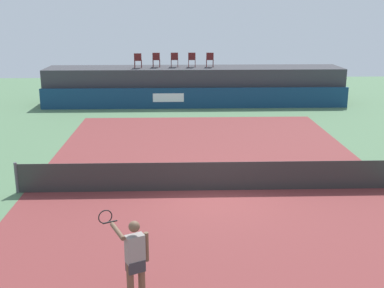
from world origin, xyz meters
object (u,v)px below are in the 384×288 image
Objects in this scene: spectator_chair_center at (174,59)px; tennis_player at (134,259)px; spectator_chair_far_right at (210,59)px; spectator_chair_left at (156,59)px; net_post_near at (16,178)px; spectator_chair_right at (192,59)px; spectator_chair_far_left at (138,60)px.

spectator_chair_center reaches higher than tennis_player.
spectator_chair_center and spectator_chair_far_right have the same top height.
net_post_near is (-3.89, -15.32, -2.19)m from spectator_chair_left.
spectator_chair_right is 16.62m from net_post_near.
spectator_chair_left and spectator_chair_right have the same top height.
spectator_chair_far_right is 21.75m from tennis_player.
spectator_chair_far_left and spectator_chair_far_right have the same top height.
spectator_chair_right is at bearing 178.00° from spectator_chair_far_right.
tennis_player is at bearing -86.16° from spectator_chair_far_left.
spectator_chair_right is at bearing 0.05° from spectator_chair_left.
spectator_chair_right is 0.50× the size of tennis_player.
net_post_near is at bearing -115.07° from spectator_chair_far_right.
spectator_chair_far_right is at bearing -2.39° from spectator_chair_center.
tennis_player is (0.33, -21.51, -1.73)m from spectator_chair_left.
spectator_chair_far_left is 0.89× the size of net_post_near.
spectator_chair_right is at bearing -2.79° from spectator_chair_center.
spectator_chair_far_left is 2.24m from spectator_chair_center.
spectator_chair_left is (1.09, 0.38, 0.00)m from spectator_chair_far_left.
tennis_player is (-1.83, -21.52, -1.73)m from spectator_chair_right.
spectator_chair_far_left is at bearing 79.39° from net_post_near.
spectator_chair_center reaches higher than net_post_near.
net_post_near is at bearing -104.23° from spectator_chair_left.
spectator_chair_far_right is at bearing 4.51° from spectator_chair_far_left.
spectator_chair_right is 21.66m from tennis_player.
spectator_chair_far_right is (4.35, 0.34, 0.00)m from spectator_chair_far_left.
spectator_chair_right reaches higher than tennis_player.
spectator_chair_left is 1.00× the size of spectator_chair_right.
tennis_player is at bearing -97.77° from spectator_chair_far_right.
spectator_chair_center is at bearing 87.94° from tennis_player.
spectator_chair_center and spectator_chair_right have the same top height.
net_post_near is (-6.05, -15.33, -2.19)m from spectator_chair_right.
spectator_chair_far_left is 21.25m from tennis_player.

